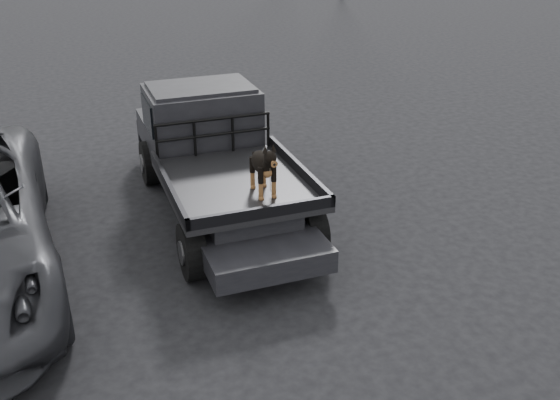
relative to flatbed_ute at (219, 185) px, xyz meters
name	(u,v)px	position (x,y,z in m)	size (l,w,h in m)	color
ground	(204,290)	(-0.78, -2.05, -0.46)	(120.00, 120.00, 0.00)	black
flatbed_ute	(219,185)	(0.00, 0.00, 0.00)	(2.00, 5.40, 0.92)	black
ute_cab	(202,112)	(0.00, 0.95, 0.90)	(1.72, 1.30, 0.88)	black
headache_rack	(214,136)	(0.00, 0.20, 0.74)	(1.80, 0.08, 0.55)	black
dog	(263,167)	(0.24, -1.42, 0.83)	(0.32, 0.60, 0.74)	black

